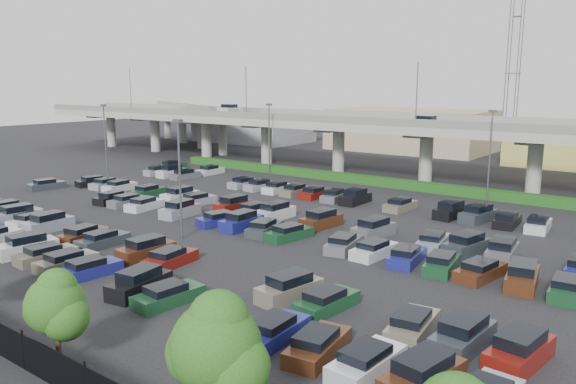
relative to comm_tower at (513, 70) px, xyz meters
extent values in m
plane|color=black|center=(-4.00, -74.00, -15.61)|extent=(280.00, 280.00, 0.00)
cube|color=gray|center=(-4.00, -42.00, -8.36)|extent=(150.00, 13.00, 1.10)
cube|color=slate|center=(-4.00, -48.25, -7.31)|extent=(150.00, 0.50, 1.00)
cube|color=slate|center=(-4.00, -35.75, -7.31)|extent=(150.00, 0.50, 1.00)
cylinder|color=gray|center=(-69.00, -42.00, -12.26)|extent=(1.80, 1.80, 6.70)
cube|color=slate|center=(-69.00, -42.00, -9.11)|extent=(2.60, 9.75, 0.50)
cylinder|color=gray|center=(-55.00, -42.00, -12.26)|extent=(1.80, 1.80, 6.70)
cube|color=slate|center=(-55.00, -42.00, -9.11)|extent=(2.60, 9.75, 0.50)
cylinder|color=gray|center=(-41.00, -42.00, -12.26)|extent=(1.80, 1.80, 6.70)
cube|color=slate|center=(-41.00, -42.00, -9.11)|extent=(2.60, 9.75, 0.50)
cylinder|color=gray|center=(-27.00, -42.00, -12.26)|extent=(1.80, 1.80, 6.70)
cube|color=slate|center=(-27.00, -42.00, -9.11)|extent=(2.60, 9.75, 0.50)
cylinder|color=gray|center=(-13.00, -42.00, -12.26)|extent=(1.80, 1.80, 6.70)
cube|color=slate|center=(-13.00, -42.00, -9.11)|extent=(2.60, 9.75, 0.50)
cylinder|color=gray|center=(1.00, -42.00, -12.26)|extent=(1.80, 1.80, 6.70)
cube|color=slate|center=(1.00, -42.00, -9.11)|extent=(2.60, 9.75, 0.50)
cylinder|color=gray|center=(15.00, -42.00, -12.26)|extent=(1.80, 1.80, 6.70)
cube|color=slate|center=(15.00, -42.00, -9.11)|extent=(2.60, 9.75, 0.50)
cube|color=silver|center=(-38.00, -39.00, -7.29)|extent=(4.40, 1.82, 1.05)
cube|color=black|center=(-38.00, -39.00, -6.47)|extent=(2.60, 1.60, 0.65)
cube|color=#5A5D62|center=(2.00, -45.00, -7.40)|extent=(4.40, 1.82, 0.82)
cube|color=black|center=(2.00, -45.00, -6.77)|extent=(2.30, 1.60, 0.50)
cylinder|color=#515157|center=(-54.00, -48.10, -3.81)|extent=(0.14, 0.14, 8.00)
cylinder|color=#515157|center=(-26.00, -48.10, -3.81)|extent=(0.14, 0.14, 8.00)
cylinder|color=#515157|center=(2.00, -48.10, -3.81)|extent=(0.14, 0.14, 8.00)
cube|color=gray|center=(-56.00, -31.00, -8.36)|extent=(50.93, 30.13, 1.10)
cube|color=slate|center=(-56.00, -31.00, -7.31)|extent=(47.34, 22.43, 1.00)
cylinder|color=gray|center=(-73.22, -22.97, -12.26)|extent=(1.60, 1.60, 6.70)
cylinder|color=gray|center=(-62.34, -28.04, -12.26)|extent=(1.60, 1.60, 6.70)
cylinder|color=gray|center=(-51.47, -33.11, -12.26)|extent=(1.60, 1.60, 6.70)
cylinder|color=gray|center=(-40.59, -38.18, -12.26)|extent=(1.60, 1.60, 6.70)
cube|color=#164012|center=(-4.00, -49.00, -15.06)|extent=(66.00, 1.60, 1.10)
cylinder|color=black|center=(7.00, -102.00, -14.61)|extent=(0.10, 0.10, 2.00)
cylinder|color=black|center=(12.00, -102.00, -14.61)|extent=(0.10, 0.10, 2.00)
cylinder|color=#332316|center=(8.00, -100.82, -14.71)|extent=(0.26, 0.26, 1.80)
sphere|color=#1C4B14|center=(8.00, -100.82, -12.52)|extent=(2.79, 2.79, 2.79)
sphere|color=#1C4B14|center=(8.65, -100.72, -13.02)|extent=(2.19, 2.19, 2.19)
sphere|color=#1C4B14|center=(7.45, -100.90, -12.82)|extent=(2.19, 2.19, 2.19)
sphere|color=#1C4B14|center=(8.04, -100.70, -11.72)|extent=(1.89, 1.89, 1.89)
sphere|color=#1C4B14|center=(18.00, -100.38, -11.81)|extent=(3.43, 3.43, 3.43)
sphere|color=#1C4B14|center=(18.80, -100.28, -12.43)|extent=(2.70, 2.70, 2.70)
sphere|color=#1C4B14|center=(17.33, -100.46, -12.18)|extent=(2.70, 2.70, 2.70)
sphere|color=#1C4B14|center=(18.04, -100.26, -10.83)|extent=(2.33, 2.33, 2.33)
cube|color=silver|center=(-10.25, -92.50, -15.09)|extent=(2.43, 4.61, 1.05)
cube|color=black|center=(-10.25, -92.50, -14.27)|extent=(1.96, 2.80, 0.65)
cube|color=#6E6756|center=(-7.50, -92.50, -15.20)|extent=(2.08, 4.50, 0.82)
cube|color=black|center=(-7.50, -92.70, -14.57)|extent=(1.74, 2.39, 0.50)
cube|color=#6E6756|center=(-4.75, -92.50, -15.20)|extent=(1.87, 4.42, 0.82)
cube|color=black|center=(-4.75, -92.70, -14.57)|extent=(1.63, 2.32, 0.50)
cube|color=navy|center=(-2.00, -92.50, -15.20)|extent=(2.18, 4.54, 0.82)
cube|color=black|center=(-2.00, -92.70, -14.57)|extent=(1.79, 2.43, 0.50)
cube|color=black|center=(3.50, -92.50, -15.09)|extent=(2.43, 4.62, 1.05)
cube|color=black|center=(3.50, -92.50, -14.27)|extent=(1.96, 2.80, 0.65)
cube|color=#184324|center=(6.25, -92.50, -15.20)|extent=(2.24, 4.56, 0.82)
cube|color=black|center=(6.25, -92.70, -14.57)|extent=(1.82, 2.45, 0.50)
cube|color=navy|center=(14.50, -92.50, -15.20)|extent=(2.01, 4.47, 0.82)
cube|color=black|center=(14.50, -92.70, -14.57)|extent=(1.70, 2.37, 0.50)
cube|color=#4A2613|center=(17.25, -92.50, -15.20)|extent=(2.41, 4.61, 0.82)
cube|color=black|center=(17.25, -92.70, -14.57)|extent=(1.90, 2.50, 0.50)
cube|color=silver|center=(20.00, -92.50, -15.20)|extent=(2.13, 4.52, 0.82)
cube|color=black|center=(20.00, -92.70, -14.57)|extent=(1.76, 2.41, 0.50)
cube|color=#4A2613|center=(22.75, -92.50, -15.09)|extent=(2.55, 4.65, 1.05)
cube|color=black|center=(22.75, -92.50, -14.27)|extent=(2.02, 2.84, 0.65)
cube|color=#184324|center=(-24.00, -87.50, -15.09)|extent=(1.93, 4.44, 1.05)
cube|color=black|center=(-24.00, -87.50, -14.27)|extent=(1.67, 2.64, 0.65)
cube|color=gray|center=(-21.25, -87.50, -15.09)|extent=(2.10, 4.51, 1.05)
cube|color=black|center=(-21.25, -87.50, -14.27)|extent=(1.77, 2.70, 0.65)
cube|color=silver|center=(-18.50, -87.50, -15.20)|extent=(2.55, 4.65, 0.82)
cube|color=black|center=(-18.50, -87.70, -14.57)|extent=(1.97, 2.54, 0.50)
cube|color=gray|center=(-15.75, -87.50, -15.09)|extent=(2.02, 4.48, 1.05)
cube|color=black|center=(-15.75, -87.50, -14.27)|extent=(1.72, 2.67, 0.65)
cube|color=#4A2613|center=(-10.25, -87.50, -15.20)|extent=(2.45, 4.62, 0.82)
cube|color=black|center=(-10.25, -87.70, -14.57)|extent=(1.92, 2.51, 0.50)
cube|color=#2F373E|center=(-7.50, -87.50, -15.20)|extent=(2.03, 4.48, 0.82)
cube|color=black|center=(-7.50, -87.70, -14.57)|extent=(1.71, 2.37, 0.50)
cube|color=#4A2613|center=(-2.00, -87.50, -15.09)|extent=(2.13, 4.52, 1.05)
cube|color=black|center=(-2.00, -87.50, -14.27)|extent=(1.78, 2.71, 0.65)
cube|color=maroon|center=(0.75, -87.50, -15.20)|extent=(2.35, 4.59, 0.82)
cube|color=black|center=(0.75, -87.70, -14.57)|extent=(1.87, 2.48, 0.50)
cube|color=#6E6756|center=(11.75, -87.50, -15.09)|extent=(2.55, 4.65, 1.05)
cube|color=black|center=(11.75, -87.50, -14.27)|extent=(2.02, 2.84, 0.65)
cube|color=#184324|center=(14.50, -87.50, -15.20)|extent=(2.21, 4.55, 0.82)
cube|color=black|center=(14.50, -87.70, -14.57)|extent=(1.80, 2.44, 0.50)
cube|color=#6E6756|center=(20.00, -87.50, -15.20)|extent=(2.33, 4.59, 0.82)
cube|color=black|center=(20.00, -87.70, -14.57)|extent=(1.87, 2.48, 0.50)
cube|color=#2F373E|center=(22.75, -87.50, -15.09)|extent=(2.15, 4.53, 1.05)
cube|color=black|center=(22.75, -87.50, -14.27)|extent=(1.80, 2.71, 0.65)
cube|color=maroon|center=(25.50, -87.50, -15.09)|extent=(2.40, 4.61, 1.05)
cube|color=black|center=(25.50, -87.50, -14.27)|extent=(1.94, 2.79, 0.65)
cube|color=#2F373E|center=(-35.00, -76.50, -15.20)|extent=(2.37, 4.60, 0.82)
cube|color=black|center=(-35.00, -76.70, -14.57)|extent=(1.88, 2.49, 0.50)
cube|color=black|center=(-21.25, -76.50, -15.20)|extent=(2.32, 4.58, 0.82)
cube|color=black|center=(-21.25, -76.70, -14.57)|extent=(1.86, 2.47, 0.50)
cube|color=#5A5D62|center=(-18.50, -76.50, -15.20)|extent=(1.99, 4.47, 0.82)
cube|color=black|center=(-18.50, -76.70, -14.57)|extent=(1.69, 2.36, 0.50)
cube|color=silver|center=(-15.75, -76.50, -15.20)|extent=(2.40, 4.61, 0.82)
cube|color=black|center=(-15.75, -76.70, -14.57)|extent=(1.90, 2.49, 0.50)
cube|color=gray|center=(-10.25, -76.50, -15.09)|extent=(2.23, 4.55, 1.05)
cube|color=black|center=(-10.25, -76.50, -14.27)|extent=(1.84, 2.74, 0.65)
cube|color=navy|center=(-4.75, -76.50, -15.20)|extent=(2.83, 4.71, 0.82)
cube|color=black|center=(-4.75, -76.69, -14.57)|extent=(2.11, 2.62, 0.50)
cube|color=navy|center=(-2.00, -76.50, -15.09)|extent=(1.84, 4.41, 1.05)
cube|color=black|center=(-2.00, -76.50, -14.27)|extent=(1.61, 2.61, 0.65)
cube|color=#2F373E|center=(0.75, -76.50, -15.20)|extent=(2.79, 4.70, 0.82)
cube|color=black|center=(0.75, -76.69, -14.57)|extent=(2.09, 2.61, 0.50)
cube|color=#184324|center=(3.50, -76.50, -15.20)|extent=(2.59, 4.66, 0.82)
cube|color=black|center=(3.50, -76.70, -14.57)|extent=(1.99, 2.55, 0.50)
cube|color=#5A5D62|center=(9.00, -76.50, -15.20)|extent=(2.62, 4.66, 0.82)
cube|color=black|center=(9.00, -76.70, -14.57)|extent=(2.01, 2.56, 0.50)
cube|color=silver|center=(11.75, -76.50, -15.20)|extent=(2.11, 4.51, 0.82)
cube|color=black|center=(11.75, -76.70, -14.57)|extent=(1.75, 2.40, 0.50)
cube|color=navy|center=(14.50, -76.50, -15.20)|extent=(2.41, 4.61, 0.82)
cube|color=black|center=(14.50, -76.70, -14.57)|extent=(1.90, 2.50, 0.50)
cube|color=#184324|center=(17.25, -76.50, -15.20)|extent=(2.44, 4.62, 0.82)
cube|color=black|center=(17.25, -76.70, -14.57)|extent=(1.92, 2.51, 0.50)
cube|color=#4A2613|center=(20.00, -76.50, -15.20)|extent=(2.55, 4.65, 0.82)
cube|color=black|center=(20.00, -76.70, -14.57)|extent=(1.98, 2.54, 0.50)
cube|color=#4A2613|center=(22.75, -76.50, -15.09)|extent=(2.51, 4.64, 1.05)
cube|color=black|center=(22.75, -76.50, -14.27)|extent=(2.00, 2.83, 0.65)
cube|color=#184324|center=(25.50, -76.50, -15.20)|extent=(2.13, 4.52, 0.82)
cube|color=black|center=(25.50, -76.70, -14.57)|extent=(1.76, 2.41, 0.50)
cube|color=black|center=(-32.25, -71.50, -15.20)|extent=(2.68, 4.68, 0.82)
cube|color=black|center=(-32.25, -71.70, -14.57)|extent=(2.04, 2.58, 0.50)
cube|color=gray|center=(-29.50, -71.50, -15.20)|extent=(2.37, 4.60, 0.82)
cube|color=black|center=(-29.50, -71.70, -14.57)|extent=(1.89, 2.49, 0.50)
cube|color=silver|center=(-26.75, -71.50, -15.20)|extent=(2.28, 4.57, 0.82)
cube|color=black|center=(-26.75, -71.70, -14.57)|extent=(1.84, 2.46, 0.50)
cube|color=#184324|center=(-21.25, -71.50, -15.20)|extent=(2.12, 4.52, 0.82)
cube|color=black|center=(-21.25, -71.70, -14.57)|extent=(1.76, 2.41, 0.50)
cube|color=silver|center=(-15.75, -71.50, -15.09)|extent=(1.91, 4.44, 1.05)
cube|color=black|center=(-15.75, -71.50, -14.27)|extent=(1.66, 2.63, 0.65)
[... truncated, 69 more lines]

